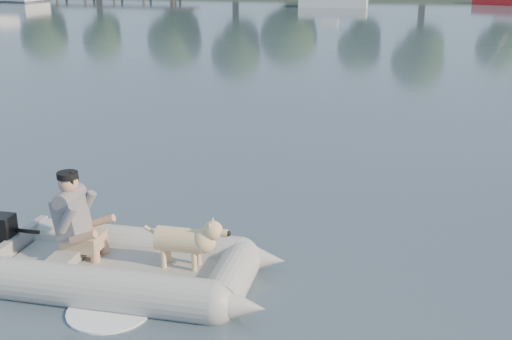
% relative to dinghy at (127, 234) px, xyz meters
% --- Properties ---
extents(water, '(160.00, 160.00, 0.00)m').
position_rel_dinghy_xyz_m(water, '(0.63, 0.53, -0.63)').
color(water, slate).
rests_on(water, ground).
extents(dinghy, '(4.61, 2.81, 1.45)m').
position_rel_dinghy_xyz_m(dinghy, '(0.00, 0.00, 0.00)').
color(dinghy, '#A8A8A3').
rests_on(dinghy, water).
extents(man, '(0.77, 0.66, 1.13)m').
position_rel_dinghy_xyz_m(man, '(-0.74, 0.05, 0.19)').
color(man, slate).
rests_on(man, dinghy).
extents(dog, '(0.98, 0.36, 0.65)m').
position_rel_dinghy_xyz_m(dog, '(0.68, 0.06, -0.08)').
color(dog, '#D1B578').
rests_on(dog, dinghy).
extents(outboard_motor, '(0.44, 0.31, 0.83)m').
position_rel_dinghy_xyz_m(outboard_motor, '(-1.75, -0.01, -0.30)').
color(outboard_motor, black).
rests_on(outboard_motor, dinghy).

